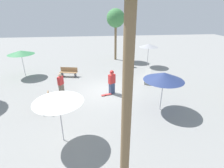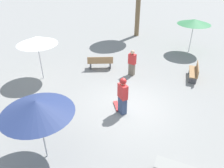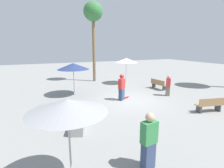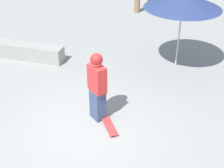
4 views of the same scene
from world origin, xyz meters
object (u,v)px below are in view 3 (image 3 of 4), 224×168
bench_far (210,105)px  bystander_watching (149,141)px  skateboard (125,97)px  shade_umbrella_grey (68,106)px  bench_near (159,84)px  shade_umbrella_white (126,60)px  bystander_far (168,85)px  palm_tree_far_back (93,14)px  concrete_ledge (80,118)px  skater_main (122,86)px  shade_umbrella_navy (73,66)px

bench_far → bystander_watching: bystander_watching is taller
skateboard → shade_umbrella_grey: 8.59m
bench_near → shade_umbrella_white: shade_umbrella_white is taller
bystander_far → palm_tree_far_back: bearing=-127.5°
skateboard → concrete_ledge: (3.97, 2.79, 0.20)m
skateboard → shade_umbrella_white: shade_umbrella_white is taller
concrete_ledge → bench_far: size_ratio=1.70×
skater_main → bystander_far: size_ratio=1.15×
skateboard → bench_near: size_ratio=0.50×
concrete_ledge → shade_umbrella_white: shade_umbrella_white is taller
bench_far → bystander_watching: size_ratio=0.92×
concrete_ledge → bench_near: bench_near is taller
concrete_ledge → shade_umbrella_white: (-6.46, -7.29, 2.06)m
concrete_ledge → bystander_watching: bearing=106.1°
skater_main → shade_umbrella_white: (-2.91, -4.77, 1.34)m
bench_near → shade_umbrella_white: size_ratio=0.65×
shade_umbrella_grey → bystander_far: (-8.39, -5.86, -1.47)m
skater_main → bystander_far: skater_main is taller
concrete_ledge → bystander_far: 7.57m
shade_umbrella_grey → bystander_far: 10.34m
bystander_watching → bench_near: bearing=42.2°
shade_umbrella_white → shade_umbrella_grey: bearing=55.5°
skateboard → bench_near: bench_near is taller
skater_main → shade_umbrella_white: size_ratio=0.72×
concrete_ledge → shade_umbrella_navy: 5.56m
bench_near → bench_far: same height
palm_tree_far_back → skater_main: bearing=86.6°
skater_main → bystander_far: bearing=-39.0°
skateboard → bench_far: size_ratio=0.50×
skater_main → shade_umbrella_navy: 3.99m
bench_far → bystander_watching: 6.46m
shade_umbrella_navy → shade_umbrella_grey: (1.95, 8.91, 0.04)m
skateboard → shade_umbrella_grey: (5.10, 6.55, 2.20)m
shade_umbrella_grey → shade_umbrella_navy: bearing=-102.3°
concrete_ledge → bench_far: 7.27m
shade_umbrella_navy → shade_umbrella_grey: 9.12m
shade_umbrella_white → bystander_far: bearing=98.8°
palm_tree_far_back → bystander_far: bearing=113.0°
bench_near → shade_umbrella_navy: shade_umbrella_navy is taller
concrete_ledge → shade_umbrella_grey: 4.41m
shade_umbrella_navy → shade_umbrella_white: (-5.65, -2.15, 0.10)m
skateboard → skater_main: bearing=-162.9°
bystander_far → bench_near: bearing=-170.1°
skater_main → skateboard: bearing=0.2°
bystander_far → shade_umbrella_navy: bearing=-85.8°
concrete_ledge → bystander_watching: bystander_watching is taller
shade_umbrella_grey → bystander_watching: bearing=174.1°
concrete_ledge → bench_near: 8.95m
skater_main → shade_umbrella_grey: (4.68, 6.28, 1.28)m
shade_umbrella_grey → palm_tree_far_back: palm_tree_far_back is taller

